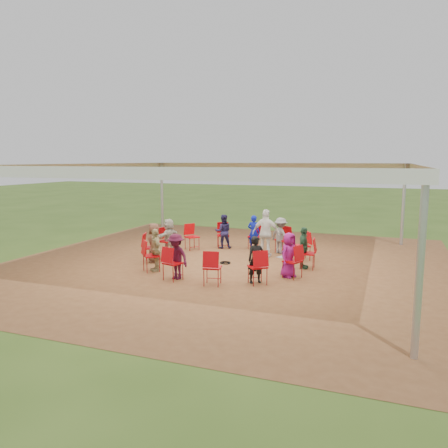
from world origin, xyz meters
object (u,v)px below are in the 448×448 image
(chair_3, at_px, (283,240))
(chair_4, at_px, (255,236))
(chair_1, at_px, (307,254))
(chair_8, at_px, (150,248))
(chair_5, at_px, (223,235))
(chair_10, at_px, (173,263))
(person_seated_9, at_px, (256,260))
(laptop, at_px, (284,255))
(person_seated_6, at_px, (154,243))
(chair_9, at_px, (151,256))
(person_seated_1, at_px, (303,248))
(person_seated_4, at_px, (223,231))
(chair_7, at_px, (166,241))
(person_seated_5, at_px, (169,237))
(person_seated_8, at_px, (176,257))
(person_seated_0, at_px, (289,255))
(person_seated_2, at_px, (281,236))
(cable_coil, at_px, (226,263))
(standing_person, at_px, (266,233))
(chair_12, at_px, (258,267))
(chair_0, at_px, (292,261))
(chair_11, at_px, (212,268))
(person_seated_7, at_px, (155,250))
(chair_2, at_px, (303,246))
(person_seated_3, at_px, (254,232))

(chair_3, bearing_deg, chair_4, 13.85)
(chair_1, bearing_deg, chair_8, 96.92)
(chair_4, height_order, chair_5, same)
(chair_3, bearing_deg, chair_10, 96.92)
(person_seated_9, bearing_deg, laptop, 22.60)
(chair_1, distance_m, person_seated_6, 4.62)
(chair_9, bearing_deg, person_seated_1, 69.79)
(person_seated_4, relative_size, person_seated_9, 1.00)
(chair_8, xyz_separation_m, person_seated_1, (4.53, 0.88, 0.16))
(chair_7, bearing_deg, chair_9, 27.69)
(person_seated_5, bearing_deg, person_seated_8, 41.54)
(chair_4, height_order, person_seated_0, person_seated_0)
(person_seated_2, xyz_separation_m, cable_coil, (-1.22, -2.01, -0.59))
(person_seated_6, bearing_deg, person_seated_5, 166.15)
(chair_5, xyz_separation_m, person_seated_4, (0.05, -0.11, 0.16))
(chair_8, distance_m, person_seated_4, 3.09)
(chair_10, distance_m, person_seated_9, 2.17)
(person_seated_4, distance_m, person_seated_8, 4.24)
(chair_3, distance_m, standing_person, 0.93)
(chair_12, bearing_deg, chair_0, 13.85)
(chair_3, distance_m, chair_11, 4.46)
(chair_7, distance_m, laptop, 4.46)
(person_seated_2, bearing_deg, chair_0, 140.13)
(chair_8, relative_size, person_seated_4, 0.74)
(chair_9, distance_m, person_seated_2, 4.62)
(person_seated_0, relative_size, person_seated_9, 1.00)
(chair_4, relative_size, chair_8, 1.00)
(person_seated_7, bearing_deg, person_seated_1, 69.23)
(chair_0, relative_size, standing_person, 0.58)
(chair_0, distance_m, chair_3, 3.17)
(chair_3, bearing_deg, cable_coil, 89.66)
(standing_person, relative_size, laptop, 4.19)
(person_seated_0, relative_size, cable_coil, 2.94)
(chair_2, distance_m, person_seated_3, 2.17)
(chair_2, xyz_separation_m, person_seated_1, (0.23, -1.10, 0.16))
(chair_9, xyz_separation_m, standing_person, (2.52, 2.96, 0.33))
(chair_8, xyz_separation_m, chair_12, (3.76, -1.14, 0.00))
(laptop, bearing_deg, chair_4, 52.87)
(chair_9, bearing_deg, chair_4, 110.77)
(chair_1, xyz_separation_m, chair_5, (-3.38, 2.01, 0.00))
(chair_2, height_order, person_seated_6, person_seated_6)
(chair_10, xyz_separation_m, chair_11, (1.14, -0.06, 0.00))
(chair_12, relative_size, person_seated_9, 0.74)
(chair_0, bearing_deg, chair_10, 138.46)
(chair_5, distance_m, person_seated_8, 4.35)
(chair_11, bearing_deg, chair_1, 41.54)
(person_seated_8, relative_size, standing_person, 0.78)
(chair_3, distance_m, chair_12, 3.93)
(laptop, bearing_deg, person_seated_3, 53.88)
(person_seated_5, bearing_deg, chair_0, 82.90)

